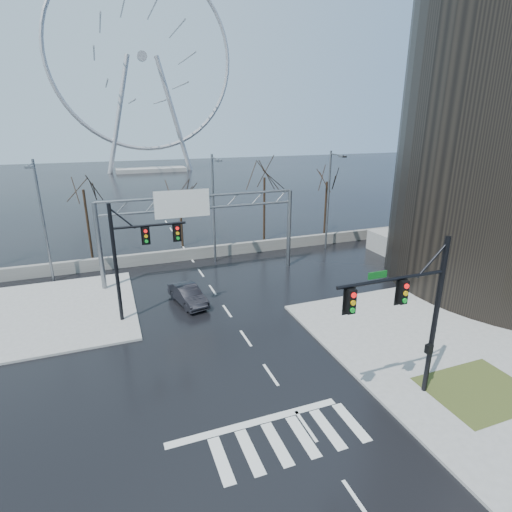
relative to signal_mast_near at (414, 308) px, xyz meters
name	(u,v)px	position (x,y,z in m)	size (l,w,h in m)	color
ground	(271,375)	(-5.14, 4.04, -4.87)	(260.00, 260.00, 0.00)	black
sidewalk_right_ext	(400,324)	(4.86, 6.04, -4.80)	(12.00, 10.00, 0.15)	gray
sidewalk_far	(60,311)	(-16.14, 16.04, -4.80)	(10.00, 12.00, 0.15)	gray
grass_strip	(479,390)	(3.86, -0.96, -4.72)	(5.00, 4.00, 0.02)	#323D19
barrier_wall	(191,254)	(-5.14, 24.04, -4.32)	(52.00, 0.50, 1.10)	slate
signal_mast_near	(414,308)	(0.00, 0.00, 0.00)	(5.52, 0.41, 8.00)	black
signal_mast_far	(133,251)	(-11.01, 13.00, -0.04)	(4.72, 0.41, 8.00)	black
sign_gantry	(197,219)	(-5.52, 19.00, 0.31)	(16.36, 0.40, 7.60)	slate
streetlight_left	(41,213)	(-17.14, 22.20, 1.01)	(0.50, 2.55, 10.00)	slate
streetlight_mid	(214,201)	(-3.14, 22.20, 1.01)	(0.50, 2.55, 10.00)	slate
streetlight_right	(330,193)	(8.86, 22.20, 1.01)	(0.50, 2.55, 10.00)	slate
tree_left	(84,198)	(-14.14, 27.54, 1.10)	(3.75, 3.75, 7.50)	black
tree_center	(180,198)	(-5.14, 28.54, 0.30)	(3.25, 3.25, 6.50)	black
tree_right	(264,185)	(3.86, 27.54, 1.34)	(3.90, 3.90, 7.80)	black
tree_far_right	(327,188)	(11.86, 28.04, 0.54)	(3.40, 3.40, 6.80)	black
ferris_wheel	(143,64)	(-0.14, 99.04, 21.26)	(45.00, 6.00, 50.91)	gray
car	(188,295)	(-7.45, 14.21, -4.17)	(1.48, 4.25, 1.40)	black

